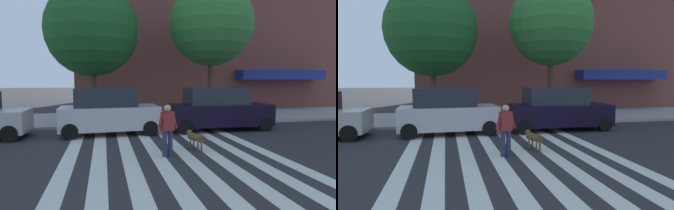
{
  "view_description": "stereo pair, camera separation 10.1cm",
  "coord_description": "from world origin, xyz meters",
  "views": [
    {
      "loc": [
        -0.97,
        -0.06,
        2.44
      ],
      "look_at": [
        0.86,
        8.34,
        1.68
      ],
      "focal_mm": 31.43,
      "sensor_mm": 36.0,
      "label": 1
    },
    {
      "loc": [
        -0.87,
        -0.08,
        2.44
      ],
      "look_at": [
        0.86,
        8.34,
        1.68
      ],
      "focal_mm": 31.43,
      "sensor_mm": 36.0,
      "label": 2
    }
  ],
  "objects": [
    {
      "name": "ground_plane",
      "position": [
        0.0,
        7.33,
        0.0
      ],
      "size": [
        160.0,
        160.0,
        0.0
      ],
      "primitive_type": "plane",
      "color": "#2B2B2D"
    },
    {
      "name": "sidewalk_far",
      "position": [
        0.0,
        17.66,
        0.07
      ],
      "size": [
        80.0,
        6.0,
        0.15
      ],
      "primitive_type": "cube",
      "color": "#9D9596",
      "rests_on": "ground_plane"
    },
    {
      "name": "crosswalk_stripes",
      "position": [
        1.1,
        7.33,
        0.0
      ],
      "size": [
        6.75,
        14.06,
        0.01
      ],
      "color": "silver",
      "rests_on": "ground_plane"
    },
    {
      "name": "parked_car_behind_first",
      "position": [
        -0.77,
        13.1,
        1.0
      ],
      "size": [
        4.32,
        2.12,
        2.05
      ],
      "color": "#C1BAC0",
      "rests_on": "ground_plane"
    },
    {
      "name": "parked_car_third_in_line",
      "position": [
        4.38,
        13.1,
        0.99
      ],
      "size": [
        4.84,
        1.95,
        2.04
      ],
      "color": "black",
      "rests_on": "ground_plane"
    },
    {
      "name": "street_tree_nearest",
      "position": [
        -1.53,
        16.25,
        5.02
      ],
      "size": [
        4.92,
        4.92,
        7.34
      ],
      "color": "#4C3823",
      "rests_on": "sidewalk_far"
    },
    {
      "name": "street_tree_middle",
      "position": [
        5.05,
        16.04,
        5.58
      ],
      "size": [
        4.78,
        4.78,
        7.83
      ],
      "color": "#4C3823",
      "rests_on": "sidewalk_far"
    },
    {
      "name": "pedestrian_dog_walker",
      "position": [
        0.96,
        8.85,
        0.93
      ],
      "size": [
        0.7,
        0.33,
        1.64
      ],
      "color": "#282D4C",
      "rests_on": "ground_plane"
    },
    {
      "name": "dog_on_leash",
      "position": [
        2.06,
        9.47,
        0.44
      ],
      "size": [
        0.45,
        1.06,
        0.65
      ],
      "color": "brown",
      "rests_on": "ground_plane"
    }
  ]
}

